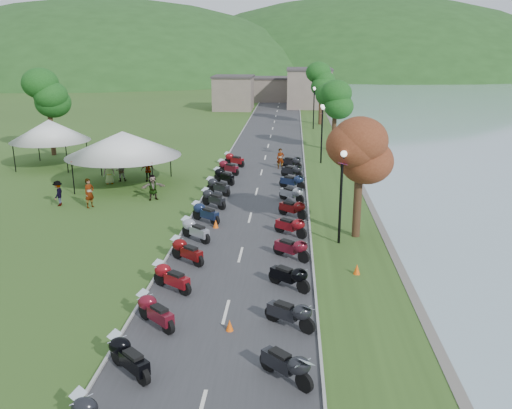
{
  "coord_description": "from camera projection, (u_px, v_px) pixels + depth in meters",
  "views": [
    {
      "loc": [
        2.46,
        -8.95,
        10.07
      ],
      "look_at": [
        0.47,
        20.48,
        1.3
      ],
      "focal_mm": 38.0,
      "sensor_mm": 36.0,
      "label": 1
    }
  ],
  "objects": [
    {
      "name": "pedestrian_a",
      "position": [
        91.0,
        207.0,
        34.72
      ],
      "size": [
        0.79,
        0.86,
        1.91
      ],
      "primitive_type": "imported",
      "rotation": [
        0.0,
        0.0,
        1.03
      ],
      "color": "slate",
      "rests_on": "ground"
    },
    {
      "name": "hills_backdrop",
      "position": [
        287.0,
        72.0,
        202.87
      ],
      "size": [
        360.0,
        120.0,
        76.0
      ],
      "primitive_type": null,
      "color": "#285621",
      "rests_on": "ground"
    },
    {
      "name": "far_building",
      "position": [
        267.0,
        90.0,
        92.3
      ],
      "size": [
        18.0,
        16.0,
        5.0
      ],
      "primitive_type": "cube",
      "color": "#79695E",
      "rests_on": "ground"
    },
    {
      "name": "vendor_tent_main",
      "position": [
        124.0,
        158.0,
        39.73
      ],
      "size": [
        5.6,
        5.6,
        4.0
      ],
      "primitive_type": null,
      "color": "silver",
      "rests_on": "ground"
    },
    {
      "name": "road",
      "position": [
        265.0,
        158.0,
        49.84
      ],
      "size": [
        7.0,
        120.0,
        0.02
      ],
      "primitive_type": "cube",
      "color": "#37373A",
      "rests_on": "ground"
    },
    {
      "name": "vendor_tent_side",
      "position": [
        51.0,
        143.0,
        45.78
      ],
      "size": [
        4.41,
        4.41,
        4.0
      ],
      "primitive_type": null,
      "color": "silver",
      "rests_on": "ground"
    },
    {
      "name": "traffic_cone_near",
      "position": [
        230.0,
        325.0,
        19.71
      ],
      "size": [
        0.29,
        0.29,
        0.45
      ],
      "primitive_type": "cone",
      "color": "#F2590C",
      "rests_on": "ground"
    },
    {
      "name": "pedestrian_b",
      "position": [
        121.0,
        181.0,
        41.39
      ],
      "size": [
        0.9,
        0.67,
        1.65
      ],
      "primitive_type": "imported",
      "rotation": [
        0.0,
        0.0,
        3.47
      ],
      "color": "slate",
      "rests_on": "ground"
    },
    {
      "name": "moto_row_right",
      "position": [
        291.0,
        226.0,
        29.44
      ],
      "size": [
        2.6,
        35.69,
        1.1
      ],
      "primitive_type": null,
      "color": "#331411",
      "rests_on": "ground"
    },
    {
      "name": "tree_lakeside",
      "position": [
        359.0,
        168.0,
        28.41
      ],
      "size": [
        2.75,
        2.75,
        7.65
      ],
      "primitive_type": null,
      "color": "#1E5D1C",
      "rests_on": "ground"
    },
    {
      "name": "moto_row_left",
      "position": [
        191.0,
        241.0,
        27.24
      ],
      "size": [
        2.6,
        42.11,
        1.1
      ],
      "primitive_type": null,
      "color": "#331411",
      "rests_on": "ground"
    },
    {
      "name": "pedestrian_c",
      "position": [
        59.0,
        206.0,
        35.1
      ],
      "size": [
        0.54,
        1.11,
        1.66
      ],
      "primitive_type": "imported",
      "rotation": [
        0.0,
        0.0,
        4.81
      ],
      "color": "slate",
      "rests_on": "ground"
    }
  ]
}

